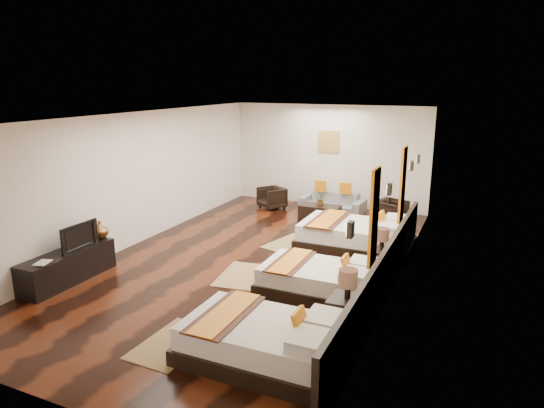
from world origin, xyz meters
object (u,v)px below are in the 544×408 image
at_px(bed_mid, 320,279).
at_px(nightstand_a, 347,312).
at_px(bed_near, 266,341).
at_px(armchair_right, 390,213).
at_px(table_plant, 321,199).
at_px(armchair_left, 272,198).
at_px(figurine, 100,230).
at_px(tv, 76,236).
at_px(bed_far, 357,236).
at_px(nightstand_b, 381,259).
at_px(book, 37,263).
at_px(tv_console, 68,266).
at_px(sofa, 332,202).
at_px(coffee_table, 320,213).

height_order(bed_mid, nightstand_a, nightstand_a).
xyz_separation_m(bed_near, armchair_right, (0.30, 6.56, 0.04)).
bearing_deg(table_plant, armchair_right, 10.88).
bearing_deg(armchair_left, bed_mid, -22.83).
distance_m(figurine, armchair_left, 5.33).
distance_m(tv, table_plant, 5.91).
height_order(bed_mid, bed_far, bed_far).
relative_size(nightstand_b, table_plant, 3.13).
distance_m(figurine, armchair_right, 6.68).
distance_m(book, figurine, 1.44).
relative_size(bed_far, figurine, 7.10).
xyz_separation_m(armchair_left, armchair_right, (3.28, -0.25, 0.02)).
relative_size(nightstand_b, figurine, 2.77).
xyz_separation_m(bed_near, nightstand_a, (0.75, 1.05, 0.07)).
bearing_deg(book, nightstand_b, 32.01).
bearing_deg(armchair_left, table_plant, 14.93).
bearing_deg(armchair_left, tv, -66.75).
bearing_deg(armchair_right, tv, 161.76).
relative_size(tv_console, figurine, 5.57).
height_order(nightstand_b, tv, tv).
bearing_deg(armchair_right, sofa, 88.39).
bearing_deg(table_plant, sofa, 90.08).
height_order(nightstand_b, coffee_table, nightstand_b).
bearing_deg(tv_console, book, -90.00).
distance_m(sofa, coffee_table, 1.05).
xyz_separation_m(tv_console, coffee_table, (2.82, 5.38, -0.08)).
distance_m(nightstand_a, coffee_table, 5.57).
bearing_deg(bed_far, book, -134.47).
xyz_separation_m(nightstand_b, armchair_right, (-0.44, 3.26, -0.00)).
bearing_deg(sofa, nightstand_b, -56.65).
height_order(bed_far, figurine, bed_far).
distance_m(sofa, armchair_right, 1.82).
bearing_deg(book, nightstand_a, 9.58).
height_order(nightstand_a, armchair_left, nightstand_a).
bearing_deg(bed_far, tv_console, -138.85).
height_order(bed_near, table_plant, bed_near).
relative_size(bed_mid, tv, 2.38).
xyz_separation_m(bed_mid, book, (-4.19, -1.93, 0.31)).
distance_m(nightstand_b, armchair_right, 3.29).
xyz_separation_m(book, table_plant, (2.82, 6.03, -0.02)).
bearing_deg(bed_far, figurine, -145.84).
xyz_separation_m(book, sofa, (2.82, 7.03, -0.31)).
height_order(coffee_table, table_plant, table_plant).
xyz_separation_m(bed_near, book, (-4.20, 0.21, 0.29)).
bearing_deg(figurine, tv, -85.34).
relative_size(bed_near, bed_mid, 1.07).
bearing_deg(nightstand_a, coffee_table, 112.44).
height_order(bed_far, armchair_left, bed_far).
bearing_deg(nightstand_b, armchair_right, 97.78).
height_order(tv_console, coffee_table, tv_console).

